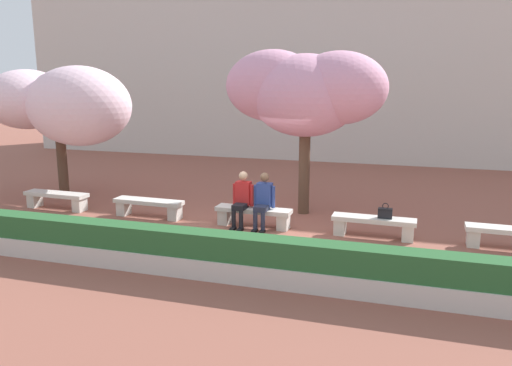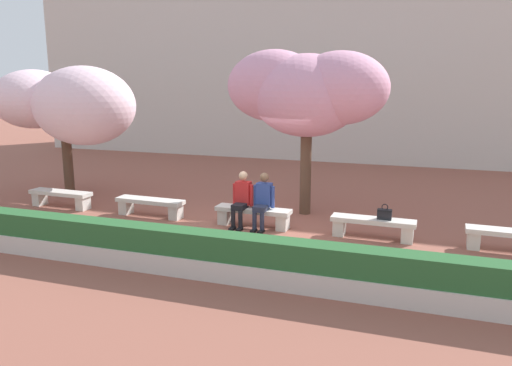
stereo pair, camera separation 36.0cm
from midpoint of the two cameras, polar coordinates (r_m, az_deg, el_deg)
The scene contains 12 objects.
ground_plane at distance 11.70m, azimuth -1.18°, elevation -4.99°, with size 100.00×100.00×0.00m, color #8E5142.
building_facade at distance 22.66m, azimuth 8.43°, elevation 13.94°, with size 28.00×4.00×8.55m, color beige.
stone_bench_west_end at distance 14.26m, azimuth -22.52°, elevation -1.58°, with size 1.80×0.46×0.45m.
stone_bench_near_west at distance 12.72m, azimuth -12.96°, elevation -2.51°, with size 1.80×0.46×0.45m.
stone_bench_center at distance 11.62m, azimuth -1.18°, elevation -3.56°, with size 1.80×0.46×0.45m.
stone_bench_near_east at distance 11.09m, azimuth 12.38°, elevation -4.59°, with size 1.80×0.46×0.45m.
person_seated_left at distance 11.55m, azimuth -2.50°, elevation -1.64°, with size 0.51×0.69×1.29m.
person_seated_right at distance 11.39m, azimuth -0.05°, elevation -1.82°, with size 0.51×0.69×1.29m.
handbag at distance 11.00m, azimuth 13.64°, elevation -3.29°, with size 0.30×0.15×0.34m.
cherry_tree_main at distance 12.40m, azimuth 4.90°, elevation 10.39°, with size 3.98×2.86×4.10m.
cherry_tree_secondary at distance 15.29m, azimuth -22.16°, elevation 8.39°, with size 4.37×2.54×3.75m.
planter_hedge_foreground at distance 8.85m, azimuth -7.53°, elevation -8.06°, with size 16.99×0.50×0.80m.
Camera 1 is at (3.36, -10.69, 3.38)m, focal length 35.00 mm.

